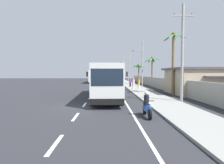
# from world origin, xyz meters

# --- Properties ---
(ground_plane) EXTENTS (160.00, 160.00, 0.00)m
(ground_plane) POSITION_xyz_m (0.00, 0.00, 0.00)
(ground_plane) COLOR #28282D
(sidewalk_kerb) EXTENTS (3.20, 90.00, 0.14)m
(sidewalk_kerb) POSITION_xyz_m (6.80, 10.00, 0.07)
(sidewalk_kerb) COLOR gray
(sidewalk_kerb) RESTS_ON ground
(lane_markings) EXTENTS (3.69, 71.00, 0.01)m
(lane_markings) POSITION_xyz_m (2.28, 14.43, 0.00)
(lane_markings) COLOR white
(lane_markings) RESTS_ON ground
(boundary_wall) EXTENTS (0.24, 60.00, 1.87)m
(boundary_wall) POSITION_xyz_m (10.60, 14.00, 0.94)
(boundary_wall) COLOR #9E998E
(boundary_wall) RESTS_ON ground
(coach_bus_foreground) EXTENTS (3.09, 12.54, 3.66)m
(coach_bus_foreground) POSITION_xyz_m (1.78, 4.90, 1.91)
(coach_bus_foreground) COLOR silver
(coach_bus_foreground) RESTS_ON ground
(coach_bus_far_lane) EXTENTS (3.00, 12.49, 3.65)m
(coach_bus_far_lane) POSITION_xyz_m (-1.65, 36.06, 1.90)
(coach_bus_far_lane) COLOR white
(coach_bus_far_lane) RESTS_ON ground
(motorcycle_beside_bus) EXTENTS (0.56, 1.96, 1.56)m
(motorcycle_beside_bus) POSITION_xyz_m (4.31, -3.34, 0.64)
(motorcycle_beside_bus) COLOR black
(motorcycle_beside_bus) RESTS_ON ground
(motorcycle_trailing) EXTENTS (0.56, 1.96, 1.57)m
(motorcycle_trailing) POSITION_xyz_m (3.42, 14.20, 0.64)
(motorcycle_trailing) COLOR black
(motorcycle_trailing) RESTS_ON ground
(pedestrian_near_kerb) EXTENTS (0.36, 0.36, 1.63)m
(pedestrian_near_kerb) POSITION_xyz_m (6.86, 14.13, 0.99)
(pedestrian_near_kerb) COLOR beige
(pedestrian_near_kerb) RESTS_ON sidewalk_kerb
(pedestrian_midwalk) EXTENTS (0.36, 0.36, 1.60)m
(pedestrian_midwalk) POSITION_xyz_m (6.06, 18.75, 0.98)
(pedestrian_midwalk) COLOR black
(pedestrian_midwalk) RESTS_ON sidewalk_kerb
(pedestrian_far_walk) EXTENTS (0.36, 0.36, 1.77)m
(pedestrian_far_walk) POSITION_xyz_m (5.84, 13.03, 1.06)
(pedestrian_far_walk) COLOR beige
(pedestrian_far_walk) RESTS_ON sidewalk_kerb
(utility_pole_nearest) EXTENTS (1.97, 0.24, 8.77)m
(utility_pole_nearest) POSITION_xyz_m (8.59, 1.89, 4.58)
(utility_pole_nearest) COLOR #9E9E99
(utility_pole_nearest) RESTS_ON ground
(utility_pole_mid) EXTENTS (3.12, 0.24, 9.25)m
(utility_pole_mid) POSITION_xyz_m (8.71, 21.29, 4.91)
(utility_pole_mid) COLOR #9E9E99
(utility_pole_mid) RESTS_ON ground
(utility_pole_far) EXTENTS (3.90, 0.24, 8.43)m
(utility_pole_far) POSITION_xyz_m (8.21, 40.69, 4.54)
(utility_pole_far) COLOR #9E9E99
(utility_pole_far) RESTS_ON ground
(utility_pole_distant) EXTENTS (2.55, 0.24, 9.73)m
(utility_pole_distant) POSITION_xyz_m (8.34, 60.09, 5.09)
(utility_pole_distant) COLOR #9E9E99
(utility_pole_distant) RESTS_ON ground
(palm_nearest) EXTENTS (2.87, 2.98, 4.83)m
(palm_nearest) POSITION_xyz_m (9.13, 27.49, 3.59)
(palm_nearest) COLOR brown
(palm_nearest) RESTS_ON ground
(palm_second) EXTENTS (3.17, 2.90, 5.88)m
(palm_second) POSITION_xyz_m (10.68, 21.05, 4.15)
(palm_second) COLOR brown
(palm_second) RESTS_ON ground
(palm_third) EXTENTS (2.56, 2.67, 7.58)m
(palm_third) POSITION_xyz_m (9.88, 7.57, 4.96)
(palm_third) COLOR brown
(palm_third) RESTS_ON ground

